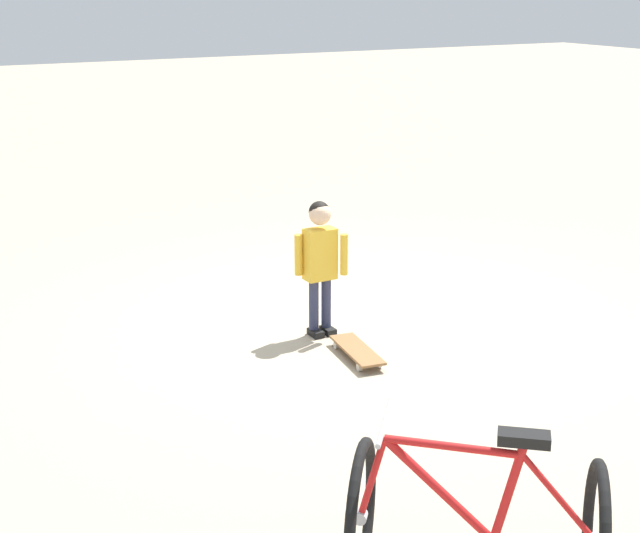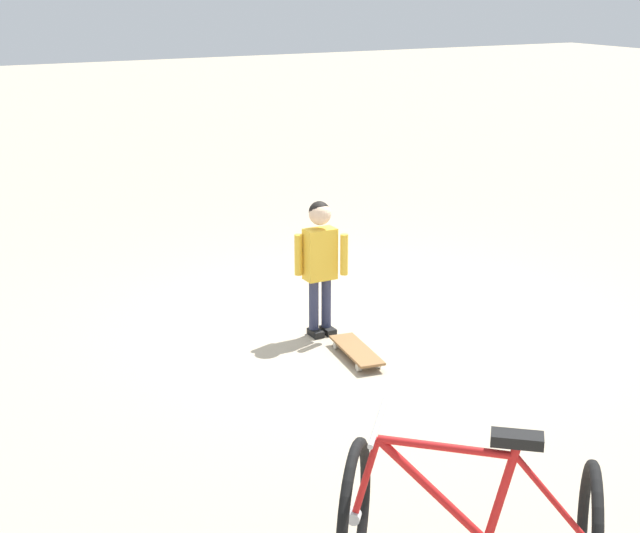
% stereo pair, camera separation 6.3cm
% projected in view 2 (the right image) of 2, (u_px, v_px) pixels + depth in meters
% --- Properties ---
extents(ground_plane, '(50.00, 50.00, 0.00)m').
position_uv_depth(ground_plane, '(356.00, 323.00, 7.52)').
color(ground_plane, tan).
extents(child_person, '(0.37, 0.22, 1.06)m').
position_uv_depth(child_person, '(320.00, 253.00, 7.11)').
color(child_person, '#2D3351').
rests_on(child_person, ground).
extents(skateboard, '(0.27, 0.65, 0.07)m').
position_uv_depth(skateboard, '(357.00, 351.00, 6.82)').
color(skateboard, olive).
rests_on(skateboard, ground).
extents(bicycle_far, '(1.28, 1.23, 0.85)m').
position_uv_depth(bicycle_far, '(469.00, 524.00, 4.08)').
color(bicycle_far, black).
rests_on(bicycle_far, ground).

